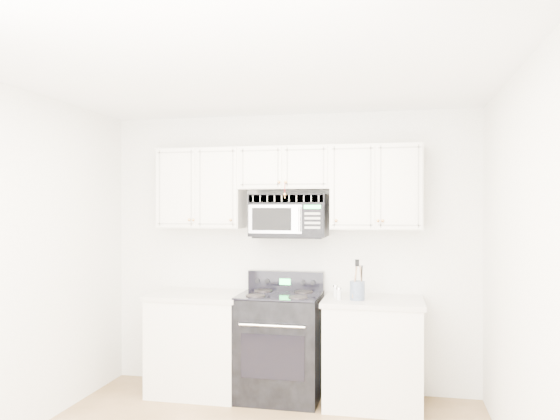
# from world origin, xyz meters

# --- Properties ---
(room) EXTENTS (3.51, 3.51, 2.61)m
(room) POSITION_xyz_m (0.00, 0.00, 1.30)
(room) COLOR #9E7C55
(room) RESTS_ON ground
(base_cabinet_left) EXTENTS (0.86, 0.65, 0.92)m
(base_cabinet_left) POSITION_xyz_m (-0.80, 1.44, 0.43)
(base_cabinet_left) COLOR silver
(base_cabinet_left) RESTS_ON ground
(base_cabinet_right) EXTENTS (0.86, 0.65, 0.92)m
(base_cabinet_right) POSITION_xyz_m (0.80, 1.44, 0.43)
(base_cabinet_right) COLOR silver
(base_cabinet_right) RESTS_ON ground
(range) EXTENTS (0.72, 0.66, 1.11)m
(range) POSITION_xyz_m (-0.03, 1.45, 0.48)
(range) COLOR black
(range) RESTS_ON ground
(upper_cabinets) EXTENTS (2.44, 0.37, 0.75)m
(upper_cabinets) POSITION_xyz_m (0.00, 1.58, 1.93)
(upper_cabinets) COLOR silver
(upper_cabinets) RESTS_ON ground
(microwave) EXTENTS (0.70, 0.40, 0.39)m
(microwave) POSITION_xyz_m (0.03, 1.57, 1.64)
(microwave) COLOR black
(microwave) RESTS_ON ground
(utensil_crock) EXTENTS (0.13, 0.13, 0.34)m
(utensil_crock) POSITION_xyz_m (0.67, 1.36, 1.01)
(utensil_crock) COLOR slate
(utensil_crock) RESTS_ON base_cabinet_right
(shaker_salt) EXTENTS (0.05, 0.05, 0.11)m
(shaker_salt) POSITION_xyz_m (0.47, 1.46, 0.97)
(shaker_salt) COLOR silver
(shaker_salt) RESTS_ON base_cabinet_right
(shaker_pepper) EXTENTS (0.04, 0.04, 0.11)m
(shaker_pepper) POSITION_xyz_m (0.51, 1.33, 0.97)
(shaker_pepper) COLOR silver
(shaker_pepper) RESTS_ON base_cabinet_right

